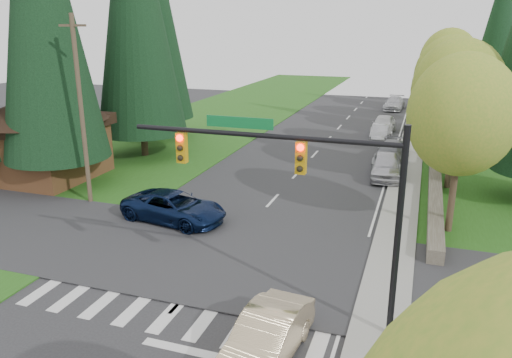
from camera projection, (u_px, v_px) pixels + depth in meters
The scene contains 25 objects.
grass_west at pixel (119, 161), 36.01m from camera, with size 14.00×110.00×0.06m, color #235316.
cross_street at pixel (221, 257), 21.17m from camera, with size 120.00×8.00×0.10m, color #28282B.
sidewalk_east at pixel (406, 179), 31.69m from camera, with size 1.80×80.00×0.13m, color gray.
curb_east at pixel (392, 177), 31.95m from camera, with size 0.20×80.00×0.13m, color gray.
stone_wall_north at pixel (435, 148), 38.31m from camera, with size 0.70×40.00×0.70m, color #4C4438.
traffic_signal at pixel (306, 178), 15.18m from camera, with size 8.70×0.37×6.80m.
brown_building at pixel (42, 130), 31.18m from camera, with size 8.40×8.40×5.40m.
utility_pole at pixel (81, 110), 26.18m from camera, with size 1.60×0.24×10.00m.
decid_tree_0 at pixel (462, 115), 22.11m from camera, with size 4.80×4.80×8.37m.
decid_tree_1 at pixel (458, 91), 28.34m from camera, with size 5.20×5.20×8.80m.
decid_tree_2 at pixel (451, 77), 34.69m from camera, with size 5.00×5.00×8.82m.
decid_tree_3 at pixel (449, 72), 41.07m from camera, with size 5.00×5.00×8.55m.
decid_tree_4 at pixel (448, 62), 47.25m from camera, with size 5.40×5.40×9.18m.
decid_tree_5 at pixel (444, 62), 53.79m from camera, with size 4.80×4.80×8.30m.
decid_tree_6 at pixel (444, 55), 59.99m from camera, with size 5.20×5.20×8.86m.
conifer_w_b at pixel (49, 19), 32.22m from camera, with size 5.44×5.44×17.80m.
conifer_w_e at pixel (154, 13), 40.50m from camera, with size 5.78×5.78×18.80m.
conifer_e_c at pixel (500, 26), 50.27m from camera, with size 5.10×5.10×16.80m.
sedan_champagne at pixel (266, 338), 14.50m from camera, with size 1.56×4.47×1.47m, color #D0B68A.
suv_navy at pixel (174, 207), 24.82m from camera, with size 2.48×5.37×1.49m, color #0B1738.
parked_car_a at pixel (386, 166), 31.86m from camera, with size 1.90×4.72×1.61m, color #B9B9BE.
parked_car_b at pixel (391, 151), 36.07m from camera, with size 1.88×4.62×1.34m, color slate.
parked_car_c at pixel (380, 132), 42.35m from camera, with size 1.38×3.96×1.31m, color #A5A6AA.
parked_car_d at pixel (383, 124), 44.95m from camera, with size 1.90×4.73×1.61m, color silver.
parked_car_e at pixel (394, 103), 57.43m from camera, with size 2.02×4.97×1.44m, color #B3B4B9.
Camera 1 is at (7.60, -9.73, 9.46)m, focal length 35.00 mm.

